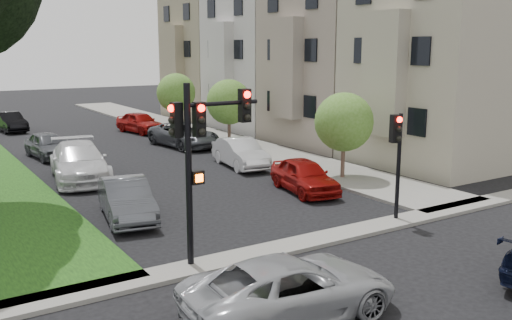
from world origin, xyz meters
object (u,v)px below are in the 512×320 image
car_parked_0 (304,176)px  car_parked_7 (48,145)px  car_parked_6 (79,162)px  car_parked_9 (10,122)px  small_tree_b (229,102)px  car_parked_3 (140,122)px  car_parked_2 (184,135)px  car_parked_1 (241,153)px  car_cross_near (291,288)px  traffic_signal_secondary (397,147)px  small_tree_c (176,93)px  small_tree_a (344,122)px  car_parked_5 (127,199)px  traffic_signal_main (201,141)px

car_parked_0 → car_parked_7: 14.50m
car_parked_6 → car_parked_9: (-0.01, 16.92, -0.14)m
small_tree_b → car_parked_3: 8.41m
car_parked_2 → car_parked_7: (-7.41, 0.65, -0.02)m
car_parked_1 → car_parked_3: (-0.00, 13.08, 0.02)m
small_tree_b → car_parked_0: (-2.71, -10.73, -1.91)m
car_parked_6 → car_parked_1: bearing=-1.6°
car_parked_7 → car_parked_9: car_parked_7 is taller
car_parked_1 → car_parked_0: bearing=-85.7°
car_parked_6 → car_parked_9: 16.92m
car_cross_near → car_parked_1: 15.55m
car_parked_2 → car_parked_6: bearing=-152.2°
traffic_signal_secondary → car_parked_0: (-0.10, 4.73, -1.84)m
car_parked_3 → car_parked_9: car_parked_3 is taller
car_parked_1 → car_parked_9: 19.74m
traffic_signal_secondary → car_parked_3: (0.23, 23.30, -1.80)m
small_tree_c → car_parked_6: (-9.64, -10.99, -1.82)m
small_tree_a → car_parked_5: (-9.91, -0.53, -1.85)m
small_tree_c → car_parked_0: 18.21m
small_tree_a → traffic_signal_secondary: (-2.61, -5.56, -0.02)m
car_cross_near → car_parked_3: 27.85m
car_parked_0 → car_parked_9: 24.83m
car_parked_1 → car_parked_9: bearing=119.4°
small_tree_b → car_parked_9: small_tree_b is taller
car_parked_0 → car_parked_7: car_parked_7 is taller
small_tree_a → car_parked_7: bearing=128.9°
small_tree_a → car_parked_3: bearing=97.6°
small_tree_b → small_tree_c: size_ratio=0.98×
car_parked_1 → car_parked_7: bearing=142.7°
small_tree_c → small_tree_a: bearing=-90.0°
car_parked_9 → car_parked_2: bearing=-64.1°
car_parked_0 → traffic_signal_secondary: bearing=-78.1°
small_tree_c → car_parked_9: size_ratio=0.99×
small_tree_c → car_parked_7: bearing=-151.8°
traffic_signal_main → car_parked_5: (-0.29, 4.99, -2.64)m
small_tree_a → car_parked_6: small_tree_a is taller
traffic_signal_main → car_parked_2: 18.54m
small_tree_a → car_cross_near: size_ratio=0.80×
car_parked_0 → car_parked_6: 9.80m
car_parked_6 → small_tree_b: bearing=31.0°
car_parked_0 → car_parked_3: size_ratio=0.95×
car_parked_0 → car_parked_2: (0.49, 12.10, 0.03)m
small_tree_c → car_parked_6: bearing=-131.3°
small_tree_b → car_parked_2: bearing=148.2°
small_tree_c → traffic_signal_main: bearing=-113.1°
small_tree_c → car_parked_5: bearing=-119.4°
car_parked_1 → traffic_signal_main: bearing=-117.7°
small_tree_b → car_parked_0: small_tree_b is taller
car_parked_7 → small_tree_c: bearing=22.7°
car_cross_near → car_parked_2: bearing=-15.9°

